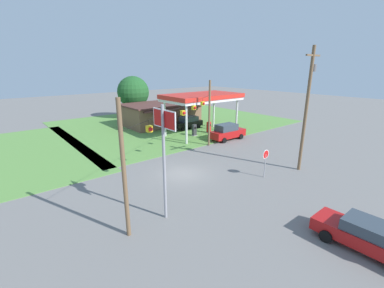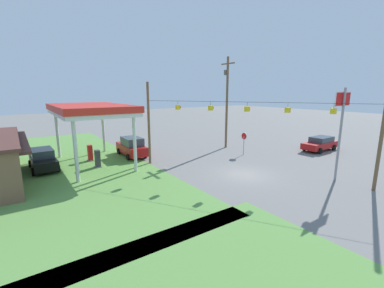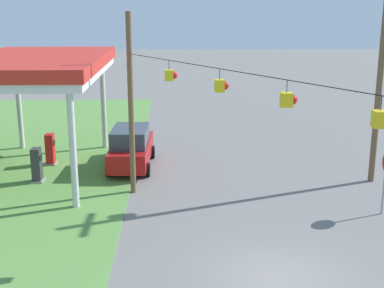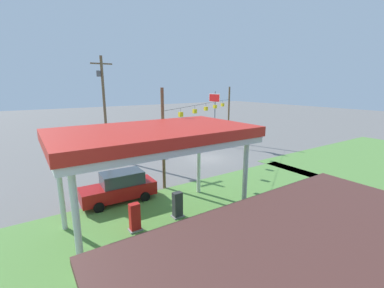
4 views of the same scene
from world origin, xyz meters
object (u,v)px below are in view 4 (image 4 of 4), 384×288
at_px(fuel_pump_far, 135,218).
at_px(car_on_crossroad, 144,133).
at_px(gas_station_canopy, 155,137).
at_px(stop_sign_overhead, 215,107).
at_px(car_at_pumps_front, 120,187).
at_px(stop_sign_roadside, 145,140).
at_px(car_at_pumps_rear, 184,251).
at_px(fuel_pump_near, 177,206).
at_px(utility_pole_main, 104,103).

distance_m(fuel_pump_far, car_on_crossroad, 25.92).
distance_m(gas_station_canopy, stop_sign_overhead, 21.29).
relative_size(car_at_pumps_front, stop_sign_roadside, 2.03).
relative_size(car_at_pumps_front, car_at_pumps_rear, 1.03).
distance_m(car_at_pumps_front, stop_sign_overhead, 19.82).
bearing_deg(stop_sign_roadside, car_at_pumps_front, -121.75).
bearing_deg(fuel_pump_far, stop_sign_overhead, -139.80).
xyz_separation_m(car_on_crossroad, stop_sign_roadside, (3.72, 8.98, 0.95)).
bearing_deg(fuel_pump_far, car_on_crossroad, -114.46).
xyz_separation_m(fuel_pump_near, fuel_pump_far, (2.74, 0.00, 0.00)).
bearing_deg(car_at_pumps_front, fuel_pump_far, 84.30).
distance_m(car_at_pumps_rear, utility_pole_main, 20.59).
bearing_deg(car_on_crossroad, utility_pole_main, -44.80).
xyz_separation_m(gas_station_canopy, car_on_crossroad, (-9.36, -23.60, -4.32)).
bearing_deg(stop_sign_overhead, fuel_pump_near, 45.20).
bearing_deg(fuel_pump_far, gas_station_canopy, 179.93).
xyz_separation_m(gas_station_canopy, fuel_pump_near, (-1.37, -0.00, -4.41)).
bearing_deg(car_at_pumps_rear, gas_station_canopy, 78.11).
height_order(gas_station_canopy, car_at_pumps_front, gas_station_canopy).
height_order(fuel_pump_near, car_on_crossroad, car_on_crossroad).
bearing_deg(utility_pole_main, car_at_pumps_rear, 83.13).
distance_m(fuel_pump_far, stop_sign_overhead, 22.73).
bearing_deg(utility_pole_main, gas_station_canopy, 84.17).
xyz_separation_m(stop_sign_overhead, utility_pole_main, (14.08, -1.20, 0.96)).
xyz_separation_m(car_at_pumps_front, stop_sign_overhead, (-16.48, -10.22, 4.06)).
bearing_deg(car_at_pumps_front, gas_station_canopy, 102.86).
relative_size(car_at_pumps_rear, stop_sign_overhead, 0.69).
xyz_separation_m(gas_station_canopy, car_at_pumps_front, (0.81, -4.19, -4.13)).
bearing_deg(stop_sign_roadside, gas_station_canopy, -111.11).
bearing_deg(stop_sign_roadside, fuel_pump_near, -106.30).
height_order(car_at_pumps_front, utility_pole_main, utility_pole_main).
distance_m(gas_station_canopy, fuel_pump_near, 4.62).
bearing_deg(car_at_pumps_front, stop_sign_overhead, -146.31).
distance_m(fuel_pump_near, stop_sign_overhead, 20.76).
xyz_separation_m(gas_station_canopy, utility_pole_main, (-1.60, -15.61, 0.89)).
relative_size(fuel_pump_far, car_at_pumps_front, 0.32).
height_order(car_at_pumps_rear, car_on_crossroad, car_at_pumps_rear).
bearing_deg(car_at_pumps_rear, utility_pole_main, 81.92).
bearing_deg(fuel_pump_near, car_at_pumps_front, -62.49).
distance_m(fuel_pump_near, stop_sign_roadside, 15.26).
xyz_separation_m(fuel_pump_near, utility_pole_main, (-0.23, -15.61, 5.31)).
relative_size(gas_station_canopy, car_on_crossroad, 2.09).
distance_m(fuel_pump_near, car_at_pumps_rear, 4.72).
bearing_deg(stop_sign_roadside, car_at_pumps_rear, -108.88).
relative_size(car_on_crossroad, stop_sign_roadside, 2.03).
height_order(fuel_pump_far, car_on_crossroad, car_on_crossroad).
bearing_deg(stop_sign_roadside, stop_sign_overhead, -1.19).
bearing_deg(car_at_pumps_rear, car_on_crossroad, 68.71).
relative_size(gas_station_canopy, car_at_pumps_rear, 2.15).
height_order(car_at_pumps_front, stop_sign_roadside, stop_sign_roadside).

